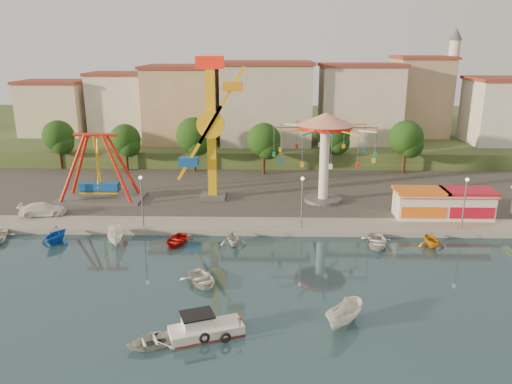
{
  "coord_description": "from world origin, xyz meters",
  "views": [
    {
      "loc": [
        4.56,
        -34.27,
        18.33
      ],
      "look_at": [
        3.4,
        14.0,
        4.0
      ],
      "focal_mm": 35.0,
      "sensor_mm": 36.0,
      "label": 1
    }
  ],
  "objects_px": {
    "pirate_ship_ride": "(98,169)",
    "wave_swinger": "(325,137)",
    "van": "(43,209)",
    "skiff": "(344,315)",
    "kamikaze_tower": "(214,133)",
    "cabin_motorboat": "(204,329)",
    "rowboat_a": "(201,279)"
  },
  "relations": [
    {
      "from": "rowboat_a",
      "to": "skiff",
      "type": "distance_m",
      "value": 12.01
    },
    {
      "from": "pirate_ship_ride",
      "to": "skiff",
      "type": "bearing_deg",
      "value": -46.18
    },
    {
      "from": "wave_swinger",
      "to": "skiff",
      "type": "bearing_deg",
      "value": -92.78
    },
    {
      "from": "van",
      "to": "skiff",
      "type": "bearing_deg",
      "value": -137.38
    },
    {
      "from": "wave_swinger",
      "to": "pirate_ship_ride",
      "type": "bearing_deg",
      "value": -179.9
    },
    {
      "from": "pirate_ship_ride",
      "to": "skiff",
      "type": "relative_size",
      "value": 2.5
    },
    {
      "from": "cabin_motorboat",
      "to": "skiff",
      "type": "height_order",
      "value": "skiff"
    },
    {
      "from": "kamikaze_tower",
      "to": "wave_swinger",
      "type": "relative_size",
      "value": 1.42
    },
    {
      "from": "pirate_ship_ride",
      "to": "kamikaze_tower",
      "type": "xyz_separation_m",
      "value": [
        13.54,
        0.66,
        4.14
      ]
    },
    {
      "from": "cabin_motorboat",
      "to": "rowboat_a",
      "type": "bearing_deg",
      "value": 78.15
    },
    {
      "from": "wave_swinger",
      "to": "skiff",
      "type": "relative_size",
      "value": 2.9
    },
    {
      "from": "pirate_ship_ride",
      "to": "cabin_motorboat",
      "type": "relative_size",
      "value": 1.96
    },
    {
      "from": "cabin_motorboat",
      "to": "rowboat_a",
      "type": "xyz_separation_m",
      "value": [
        -1.14,
        7.35,
        -0.05
      ]
    },
    {
      "from": "kamikaze_tower",
      "to": "skiff",
      "type": "xyz_separation_m",
      "value": [
        11.48,
        -26.73,
        -7.76
      ]
    },
    {
      "from": "rowboat_a",
      "to": "van",
      "type": "distance_m",
      "value": 23.86
    },
    {
      "from": "skiff",
      "to": "van",
      "type": "relative_size",
      "value": 0.84
    },
    {
      "from": "kamikaze_tower",
      "to": "rowboat_a",
      "type": "xyz_separation_m",
      "value": [
        1.03,
        -20.83,
        -8.14
      ]
    },
    {
      "from": "wave_swinger",
      "to": "skiff",
      "type": "distance_m",
      "value": 27.18
    },
    {
      "from": "van",
      "to": "wave_swinger",
      "type": "bearing_deg",
      "value": -92.07
    },
    {
      "from": "skiff",
      "to": "kamikaze_tower",
      "type": "bearing_deg",
      "value": 150.66
    },
    {
      "from": "kamikaze_tower",
      "to": "van",
      "type": "height_order",
      "value": "kamikaze_tower"
    },
    {
      "from": "kamikaze_tower",
      "to": "wave_swinger",
      "type": "height_order",
      "value": "kamikaze_tower"
    },
    {
      "from": "pirate_ship_ride",
      "to": "cabin_motorboat",
      "type": "xyz_separation_m",
      "value": [
        15.71,
        -27.52,
        -3.95
      ]
    },
    {
      "from": "pirate_ship_ride",
      "to": "van",
      "type": "xyz_separation_m",
      "value": [
        -4.42,
        -5.75,
        -3.1
      ]
    },
    {
      "from": "wave_swinger",
      "to": "rowboat_a",
      "type": "distance_m",
      "value": 24.63
    },
    {
      "from": "pirate_ship_ride",
      "to": "rowboat_a",
      "type": "xyz_separation_m",
      "value": [
        14.57,
        -20.17,
        -4.0
      ]
    },
    {
      "from": "wave_swinger",
      "to": "rowboat_a",
      "type": "bearing_deg",
      "value": -120.11
    },
    {
      "from": "pirate_ship_ride",
      "to": "cabin_motorboat",
      "type": "bearing_deg",
      "value": -60.27
    },
    {
      "from": "wave_swinger",
      "to": "cabin_motorboat",
      "type": "distance_m",
      "value": 30.52
    },
    {
      "from": "kamikaze_tower",
      "to": "rowboat_a",
      "type": "bearing_deg",
      "value": -87.17
    },
    {
      "from": "pirate_ship_ride",
      "to": "wave_swinger",
      "type": "bearing_deg",
      "value": 0.1
    },
    {
      "from": "cabin_motorboat",
      "to": "skiff",
      "type": "distance_m",
      "value": 9.43
    }
  ]
}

